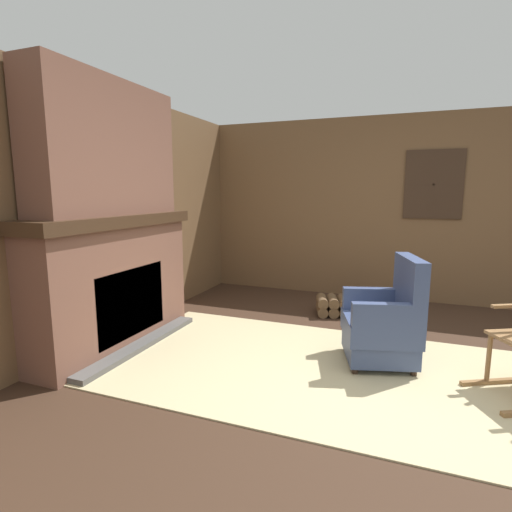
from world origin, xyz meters
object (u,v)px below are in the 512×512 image
armchair (385,324)px  firewood_stack (333,306)px  storage_case (154,206)px  oil_lamp_vase (74,207)px

armchair → firewood_stack: size_ratio=2.06×
armchair → storage_case: bearing=-22.6°
storage_case → firewood_stack: bearing=27.6°
firewood_stack → storage_case: storage_case is taller
armchair → firewood_stack: armchair is taller
oil_lamp_vase → storage_case: (0.00, 1.14, -0.03)m
firewood_stack → storage_case: bearing=-152.4°
oil_lamp_vase → storage_case: oil_lamp_vase is taller
armchair → oil_lamp_vase: 2.86m
firewood_stack → armchair: bearing=-61.6°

